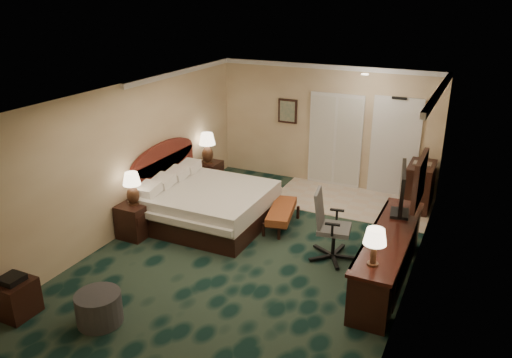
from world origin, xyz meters
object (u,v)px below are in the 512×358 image
at_px(bed_bench, 281,217).
at_px(bed, 208,206).
at_px(lamp_near, 132,189).
at_px(desk_chair, 334,226).
at_px(ottoman, 99,308).
at_px(desk, 388,257).
at_px(nightstand_near, 135,220).
at_px(nightstand_far, 210,174).
at_px(side_table, 15,298).
at_px(minibar, 420,186).
at_px(tv, 402,192).
at_px(lamp_far, 207,148).

bearing_deg(bed_bench, bed, -175.07).
xyz_separation_m(lamp_near, desk_chair, (3.47, 0.74, -0.33)).
bearing_deg(ottoman, desk, 39.42).
height_order(nightstand_near, desk_chair, desk_chair).
bearing_deg(desk, nightstand_far, 152.83).
height_order(nightstand_far, side_table, nightstand_far).
relative_size(nightstand_near, minibar, 0.66).
xyz_separation_m(nightstand_far, side_table, (0.03, -5.31, -0.02)).
bearing_deg(ottoman, nightstand_near, 117.13).
distance_m(nightstand_near, desk_chair, 3.56).
bearing_deg(bed_bench, minibar, 30.05).
distance_m(ottoman, minibar, 6.58).
distance_m(nightstand_near, minibar, 5.62).
bearing_deg(ottoman, bed, 94.01).
bearing_deg(minibar, tv, -90.62).
relative_size(nightstand_near, ottoman, 1.02).
distance_m(bed, lamp_far, 1.99).
bearing_deg(ottoman, lamp_far, 103.69).
relative_size(lamp_far, minibar, 0.72).
bearing_deg(bed, lamp_near, -131.62).
bearing_deg(desk, nightstand_near, -174.34).
relative_size(lamp_far, tv, 0.67).
relative_size(tv, minibar, 1.08).
relative_size(bed_bench, tv, 1.14).
height_order(bed, nightstand_far, bed).
relative_size(bed, ottoman, 3.57).
bearing_deg(bed_bench, lamp_near, -159.67).
bearing_deg(nightstand_near, ottoman, -62.87).
relative_size(bed, nightstand_far, 3.88).
height_order(nightstand_near, nightstand_far, nightstand_near).
distance_m(lamp_near, ottoman, 2.62).
bearing_deg(tv, nightstand_far, 151.71).
relative_size(desk, minibar, 2.95).
distance_m(nightstand_near, nightstand_far, 2.71).
bearing_deg(desk_chair, desk, -27.53).
distance_m(bed, lamp_near, 1.50).
height_order(nightstand_far, minibar, minibar).
height_order(bed_bench, side_table, side_table).
relative_size(lamp_near, tv, 0.58).
xyz_separation_m(nightstand_near, desk_chair, (3.47, 0.75, 0.28)).
bearing_deg(desk, lamp_near, -174.41).
bearing_deg(tv, bed_bench, 163.37).
distance_m(nightstand_far, lamp_near, 2.78).
bearing_deg(desk_chair, lamp_far, 141.84).
bearing_deg(desk_chair, nightstand_near, -177.27).
bearing_deg(bed_bench, lamp_far, 139.51).
bearing_deg(tv, lamp_far, 152.22).
height_order(ottoman, minibar, minibar).
distance_m(ottoman, side_table, 1.20).
relative_size(bed, desk_chair, 1.84).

